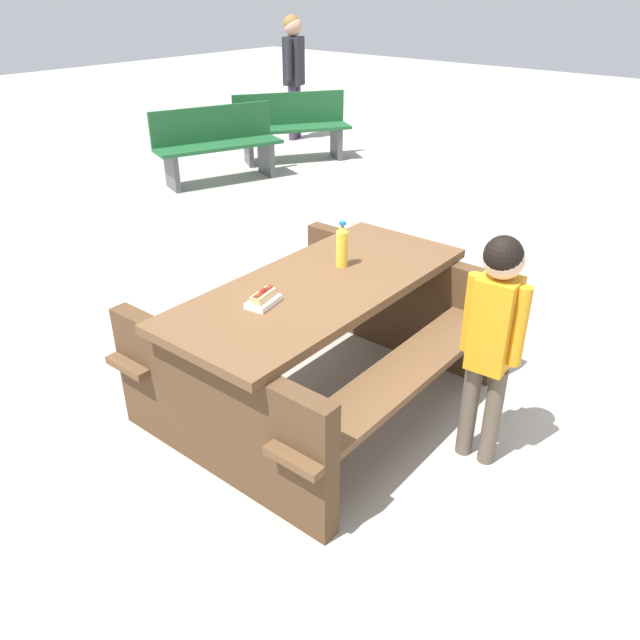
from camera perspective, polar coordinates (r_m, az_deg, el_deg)
The scene contains 8 objects.
ground_plane at distance 3.71m, azimuth 0.00°, elevation -7.14°, with size 30.00×30.00×0.00m, color #ADA599.
picnic_table at distance 3.47m, azimuth 0.00°, elevation -1.16°, with size 1.84×1.45×0.75m.
soda_bottle at distance 3.48m, azimuth 2.01°, elevation 6.76°, with size 0.07×0.07×0.26m.
hotdog_tray at distance 3.10m, azimuth -5.17°, elevation 1.92°, with size 0.20×0.15×0.08m.
child_in_coat at distance 2.98m, azimuth 15.46°, elevation -0.43°, with size 0.19×0.30×1.21m.
park_bench_mid at distance 7.78m, azimuth -9.32°, elevation 15.55°, with size 1.55×0.87×0.85m.
park_bench_far at distance 8.65m, azimuth -2.59°, elevation 17.18°, with size 1.48×1.14×0.85m.
bystander_adult at distance 9.82m, azimuth -2.42°, elevation 22.35°, with size 0.41×0.31×1.71m.
Camera 1 is at (2.29, 1.95, 2.17)m, focal length 35.31 mm.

